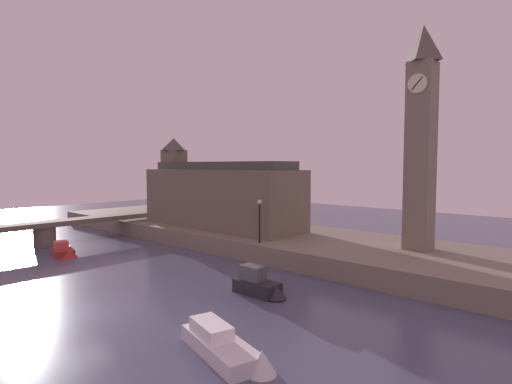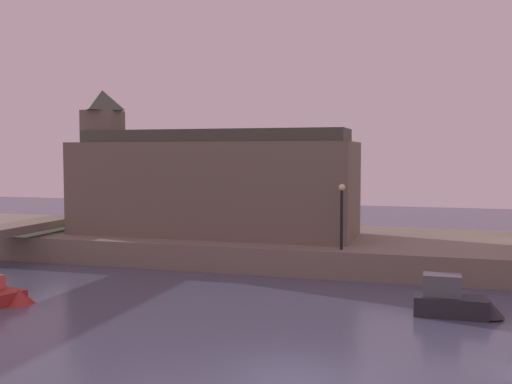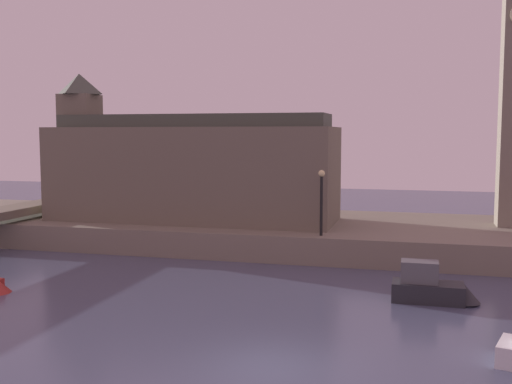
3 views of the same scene
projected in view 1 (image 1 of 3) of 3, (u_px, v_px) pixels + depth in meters
name	position (u px, v px, depth m)	size (l,w,h in m)	color
ground_plane	(83.00, 313.00, 21.30)	(120.00, 120.00, 0.00)	#474C66
far_embankment	(305.00, 244.00, 36.04)	(70.00, 12.00, 1.50)	slate
clock_tower	(421.00, 136.00, 29.87)	(1.99, 2.05, 16.45)	slate
parliament_hall	(218.00, 195.00, 41.74)	(18.06, 5.94, 9.36)	#6B6051
bridge_span	(45.00, 228.00, 39.16)	(2.22, 28.62, 2.34)	#6B6051
streetlamp	(259.00, 216.00, 32.64)	(0.36, 0.36, 3.52)	black
boat_dinghy_red	(64.00, 251.00, 34.93)	(3.76, 2.18, 1.21)	maroon
boat_ferry_white	(229.00, 348.00, 16.25)	(5.51, 2.70, 1.45)	silver
boat_barge_dark	(260.00, 285.00, 24.37)	(3.53, 1.41, 1.69)	#232328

